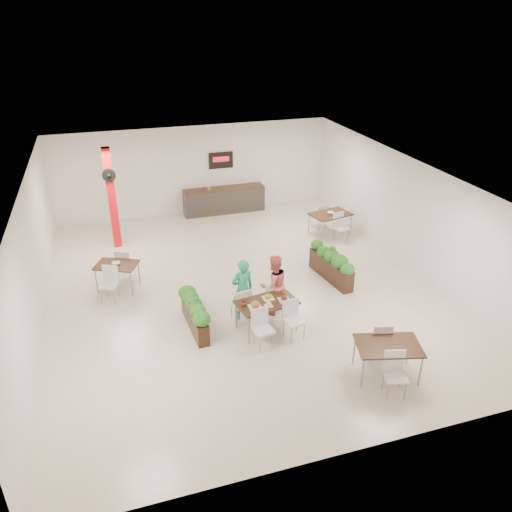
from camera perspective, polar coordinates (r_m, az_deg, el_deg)
The scene contains 12 objects.
ground at distance 13.70m, azimuth -1.90°, elevation -3.68°, with size 12.00×12.00×0.00m, color beige.
room_shell at distance 12.81m, azimuth -2.04°, elevation 4.10°, with size 10.10×12.10×3.22m.
red_column at distance 16.10m, azimuth -16.15°, elevation 6.44°, with size 0.40×0.41×3.20m.
service_counter at distance 18.70m, azimuth -3.68°, elevation 6.46°, with size 3.00×0.64×2.20m.
main_table at distance 11.71m, azimuth 1.20°, elevation -5.75°, with size 1.51×1.80×0.92m.
diner_man at distance 12.07m, azimuth -1.55°, elevation -3.83°, with size 0.58×0.38×1.58m, color #239B73.
diner_woman at distance 12.28m, azimuth 2.05°, elevation -3.30°, with size 0.76×0.59×1.57m, color #EA6E68.
planter_left at distance 11.89m, azimuth -7.05°, elevation -6.28°, with size 0.48×1.72×0.89m.
planter_right at distance 14.07m, azimuth 8.58°, elevation -0.81°, with size 0.61×1.92×1.01m.
side_table_a at distance 13.88m, azimuth -15.62°, elevation -1.39°, with size 1.29×1.65×0.92m.
side_table_b at distance 16.87m, azimuth 8.49°, elevation 4.47°, with size 1.46×1.67×0.92m.
side_table_c at distance 10.70m, azimuth 14.84°, elevation -10.29°, with size 1.48×1.67×0.92m.
Camera 1 is at (-3.10, -11.43, 6.89)m, focal length 35.00 mm.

